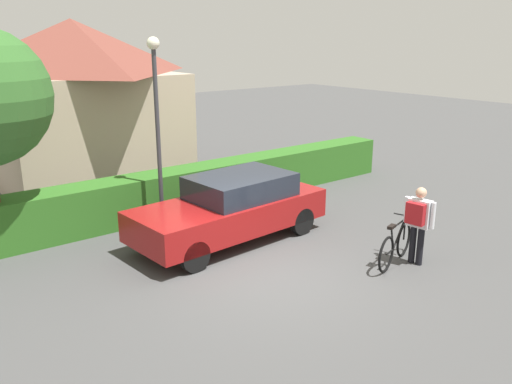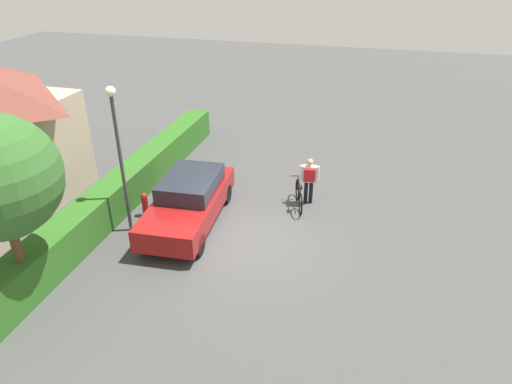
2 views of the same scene
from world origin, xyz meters
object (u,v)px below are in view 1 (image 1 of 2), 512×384
at_px(fire_hydrant, 195,206).
at_px(parked_car_near, 232,207).
at_px(bicycle, 395,245).
at_px(person_rider, 418,219).
at_px(street_lamp, 157,110).

bearing_deg(fire_hydrant, parked_car_near, -88.77).
bearing_deg(bicycle, person_rider, -39.82).
height_order(parked_car_near, fire_hydrant, parked_car_near).
xyz_separation_m(parked_car_near, fire_hydrant, (-0.03, 1.51, -0.36)).
relative_size(parked_car_near, street_lamp, 1.03).
height_order(street_lamp, fire_hydrant, street_lamp).
xyz_separation_m(street_lamp, fire_hydrant, (0.88, -0.05, -2.43)).
xyz_separation_m(bicycle, street_lamp, (-2.75, 4.63, 2.44)).
bearing_deg(parked_car_near, bicycle, -59.21).
height_order(person_rider, fire_hydrant, person_rider).
relative_size(parked_car_near, bicycle, 2.81).
bearing_deg(street_lamp, bicycle, -59.35).
bearing_deg(fire_hydrant, person_rider, -65.83).
distance_m(parked_car_near, street_lamp, 2.75).
bearing_deg(bicycle, street_lamp, 120.65).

